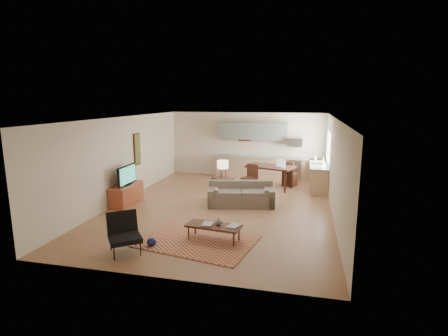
% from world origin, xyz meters
% --- Properties ---
extents(room, '(9.00, 9.00, 9.00)m').
position_xyz_m(room, '(0.00, 0.00, 1.35)').
color(room, '#915F3F').
rests_on(room, ground).
extents(kitchen_counter_back, '(4.26, 0.64, 0.92)m').
position_xyz_m(kitchen_counter_back, '(0.90, 4.18, 0.46)').
color(kitchen_counter_back, tan).
rests_on(kitchen_counter_back, ground).
extents(kitchen_counter_right, '(0.64, 2.26, 0.92)m').
position_xyz_m(kitchen_counter_right, '(2.93, 3.00, 0.46)').
color(kitchen_counter_right, tan).
rests_on(kitchen_counter_right, ground).
extents(kitchen_range, '(0.62, 0.62, 0.90)m').
position_xyz_m(kitchen_range, '(2.00, 4.18, 0.45)').
color(kitchen_range, '#A5A8AD').
rests_on(kitchen_range, ground).
extents(kitchen_microwave, '(0.62, 0.40, 0.35)m').
position_xyz_m(kitchen_microwave, '(2.00, 4.20, 1.55)').
color(kitchen_microwave, '#A5A8AD').
rests_on(kitchen_microwave, room).
extents(upper_cabinets, '(2.80, 0.34, 0.70)m').
position_xyz_m(upper_cabinets, '(0.30, 4.33, 1.95)').
color(upper_cabinets, slate).
rests_on(upper_cabinets, room).
extents(window_right, '(0.02, 1.40, 1.05)m').
position_xyz_m(window_right, '(3.23, 3.00, 1.55)').
color(window_right, white).
rests_on(window_right, room).
extents(wall_art_left, '(0.06, 0.42, 1.10)m').
position_xyz_m(wall_art_left, '(-3.21, 0.90, 1.55)').
color(wall_art_left, olive).
rests_on(wall_art_left, room).
extents(triptych, '(1.70, 0.04, 0.50)m').
position_xyz_m(triptych, '(-0.10, 4.47, 1.75)').
color(triptych, beige).
rests_on(triptych, room).
extents(rug, '(2.86, 2.23, 0.02)m').
position_xyz_m(rug, '(0.07, -2.74, 0.01)').
color(rug, '#9C3A2A').
rests_on(rug, floor).
extents(sofa, '(2.25, 1.33, 0.73)m').
position_xyz_m(sofa, '(0.56, 0.22, 0.37)').
color(sofa, '#695F50').
rests_on(sofa, floor).
extents(coffee_table, '(1.33, 0.66, 0.39)m').
position_xyz_m(coffee_table, '(0.43, -2.59, 0.19)').
color(coffee_table, '#48281A').
rests_on(coffee_table, floor).
extents(book_a, '(0.25, 0.33, 0.03)m').
position_xyz_m(book_a, '(0.17, -2.61, 0.40)').
color(book_a, maroon).
rests_on(book_a, coffee_table).
extents(book_b, '(0.47, 0.50, 0.03)m').
position_xyz_m(book_b, '(0.80, -2.54, 0.39)').
color(book_b, navy).
rests_on(book_b, coffee_table).
extents(vase, '(0.17, 0.17, 0.18)m').
position_xyz_m(vase, '(0.54, -2.55, 0.47)').
color(vase, black).
rests_on(vase, coffee_table).
extents(armchair, '(1.05, 1.05, 0.85)m').
position_xyz_m(armchair, '(-1.23, -3.68, 0.43)').
color(armchair, black).
rests_on(armchair, floor).
extents(tv_credenza, '(0.52, 1.35, 0.62)m').
position_xyz_m(tv_credenza, '(-2.97, -0.42, 0.31)').
color(tv_credenza, brown).
rests_on(tv_credenza, floor).
extents(tv, '(0.10, 1.04, 0.62)m').
position_xyz_m(tv, '(-2.92, -0.42, 0.93)').
color(tv, black).
rests_on(tv, tv_credenza).
extents(console_table, '(0.74, 0.64, 0.73)m').
position_xyz_m(console_table, '(-0.14, 0.74, 0.37)').
color(console_table, '#392016').
rests_on(console_table, floor).
extents(table_lamp, '(0.49, 0.49, 0.59)m').
position_xyz_m(table_lamp, '(-0.14, 0.74, 1.03)').
color(table_lamp, beige).
rests_on(table_lamp, console_table).
extents(dining_table, '(1.87, 1.40, 0.84)m').
position_xyz_m(dining_table, '(1.21, 2.62, 0.42)').
color(dining_table, '#392016').
rests_on(dining_table, floor).
extents(dining_chair_near, '(0.61, 0.62, 0.95)m').
position_xyz_m(dining_chair_near, '(0.52, 2.08, 0.48)').
color(dining_chair_near, '#392016').
rests_on(dining_chair_near, floor).
extents(dining_chair_far, '(0.60, 0.61, 0.96)m').
position_xyz_m(dining_chair_far, '(1.90, 3.16, 0.48)').
color(dining_chair_far, '#392016').
rests_on(dining_chair_far, floor).
extents(laptop, '(0.44, 0.40, 0.27)m').
position_xyz_m(laptop, '(1.54, 2.51, 0.98)').
color(laptop, '#A5A8AD').
rests_on(laptop, dining_table).
extents(soap_bottle, '(0.11, 0.11, 0.19)m').
position_xyz_m(soap_bottle, '(2.83, 3.78, 1.02)').
color(soap_bottle, beige).
rests_on(soap_bottle, kitchen_counter_right).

